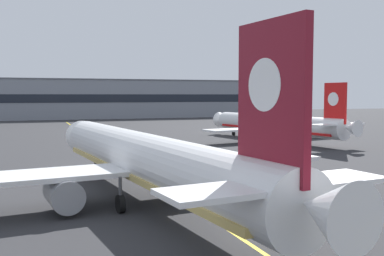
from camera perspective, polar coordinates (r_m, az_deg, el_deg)
The scene contains 6 objects.
ground_plane at distance 26.53m, azimuth 5.64°, elevation -14.07°, with size 400.00×400.00×0.00m, color #2D2D30.
taxiway_centreline at distance 54.50m, azimuth -7.90°, elevation -4.60°, with size 0.30×180.00×0.01m, color yellow.
airliner_foreground at distance 34.48m, azimuth -5.97°, elevation -4.05°, with size 32.35×41.46×11.65m.
airliner_background at distance 82.58m, azimuth 10.55°, elevation 0.42°, with size 28.34×36.17×10.21m.
safety_cone_by_nose_gear at distance 49.87m, azimuth -7.92°, elevation -5.12°, with size 0.44×0.44×0.55m.
terminal_building at distance 163.24m, azimuth -11.61°, elevation 3.66°, with size 161.38×12.40×13.93m.
Camera 1 is at (-10.74, -22.79, 8.31)m, focal length 41.96 mm.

